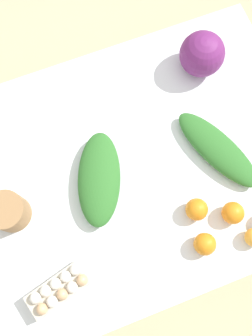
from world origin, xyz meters
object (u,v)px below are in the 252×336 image
at_px(cabbage_purple, 202,54).
at_px(greens_bunch_kale, 218,149).
at_px(orange_1, 205,244).
at_px(paper_bag, 9,212).
at_px(greens_bunch_scallion, 99,179).
at_px(orange_0, 233,213).
at_px(egg_carton, 60,289).
at_px(orange_4, 197,209).

relative_size(cabbage_purple, greens_bunch_kale, 0.45).
bearing_deg(orange_1, paper_bag, -29.96).
distance_m(cabbage_purple, paper_bag, 0.94).
relative_size(greens_bunch_kale, greens_bunch_scallion, 1.09).
height_order(paper_bag, orange_1, paper_bag).
height_order(cabbage_purple, orange_0, cabbage_purple).
height_order(egg_carton, greens_bunch_kale, egg_carton).
relative_size(cabbage_purple, orange_1, 2.22).
height_order(greens_bunch_kale, orange_1, orange_1).
bearing_deg(orange_1, greens_bunch_scallion, -52.97).
xyz_separation_m(greens_bunch_kale, orange_0, (0.05, 0.24, 0.01)).
bearing_deg(cabbage_purple, orange_0, 77.33).
bearing_deg(cabbage_purple, egg_carton, 38.36).
height_order(cabbage_purple, paper_bag, cabbage_purple).
bearing_deg(greens_bunch_kale, cabbage_purple, -103.09).
bearing_deg(greens_bunch_scallion, egg_carton, 51.18).
bearing_deg(orange_4, egg_carton, 8.73).
bearing_deg(orange_1, cabbage_purple, -112.31).
relative_size(cabbage_purple, orange_4, 2.17).
distance_m(orange_0, orange_4, 0.13).
relative_size(cabbage_purple, egg_carton, 0.71).
distance_m(cabbage_purple, greens_bunch_kale, 0.38).
xyz_separation_m(cabbage_purple, greens_bunch_kale, (0.08, 0.36, -0.06)).
relative_size(egg_carton, orange_4, 3.04).
bearing_deg(paper_bag, orange_1, 150.04).
xyz_separation_m(orange_0, orange_4, (0.12, -0.06, 0.00)).
distance_m(greens_bunch_kale, orange_1, 0.36).
bearing_deg(paper_bag, greens_bunch_scallion, -179.31).
bearing_deg(paper_bag, orange_0, 159.06).
bearing_deg(cabbage_purple, orange_1, 67.69).
distance_m(egg_carton, greens_bunch_kale, 0.76).
bearing_deg(cabbage_purple, greens_bunch_scallion, 30.11).
bearing_deg(greens_bunch_scallion, orange_1, 127.03).
bearing_deg(egg_carton, orange_1, 161.37).
relative_size(paper_bag, greens_bunch_scallion, 0.38).
height_order(paper_bag, orange_4, paper_bag).
relative_size(greens_bunch_kale, orange_4, 4.78).
distance_m(greens_bunch_scallion, orange_4, 0.37).
xyz_separation_m(cabbage_purple, orange_1, (0.27, 0.67, -0.05)).
xyz_separation_m(greens_bunch_kale, orange_4, (0.17, 0.18, 0.01)).
height_order(cabbage_purple, orange_4, cabbage_purple).
bearing_deg(paper_bag, greens_bunch_kale, 176.71).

